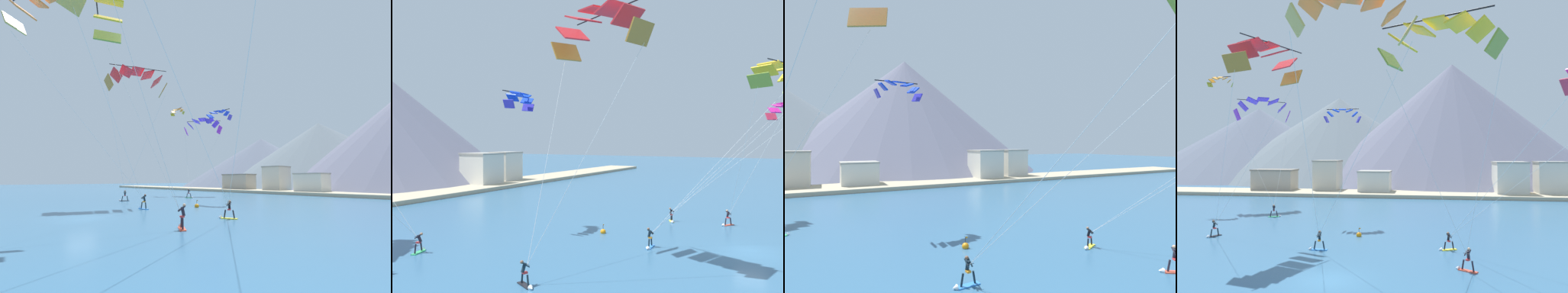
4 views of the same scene
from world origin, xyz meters
TOP-DOWN VIEW (x-y plane):
  - kitesurfer_near_trail at (8.39, 9.30)m, footprint 1.75×1.07m
  - kitesurfer_far_left at (9.47, 3.43)m, footprint 1.68×1.27m
  - kitesurfer_far_right at (-3.12, 7.77)m, footprint 1.76×0.59m
  - parafoil_kite_distant_low_drift at (-3.86, 21.49)m, footprint 4.68×2.09m
  - race_marker_buoy at (-0.36, 13.70)m, footprint 0.56×0.56m
  - shoreline_strip at (0.00, 51.71)m, footprint 180.00×10.00m
  - shore_building_harbour_front at (-4.11, 53.87)m, footprint 6.78×5.73m
  - shore_building_promenade_mid at (-14.92, 56.33)m, footprint 5.45×6.33m
  - shore_building_quay_east at (31.04, 54.22)m, footprint 5.86×5.00m
  - shore_building_quay_west at (23.17, 53.81)m, footprint 6.23×6.89m
  - mountain_peak_central_summit at (14.67, 96.35)m, footprint 87.36×87.36m

SIDE VIEW (x-z plane):
  - race_marker_buoy at x=-0.36m, z-range -0.35..0.67m
  - shoreline_strip at x=0.00m, z-range 0.00..0.70m
  - kitesurfer_near_trail at x=8.39m, z-range -0.38..1.30m
  - kitesurfer_far_right at x=-3.12m, z-range -0.35..1.44m
  - kitesurfer_far_left at x=9.47m, z-range -0.35..1.46m
  - shore_building_harbour_front at x=-4.11m, z-range 0.01..4.97m
  - shore_building_quay_west at x=23.17m, z-range 0.01..6.97m
  - shore_building_quay_east at x=31.04m, z-range 0.01..7.02m
  - shore_building_promenade_mid at x=-14.92m, z-range 0.01..7.08m
  - parafoil_kite_distant_low_drift at x=-3.86m, z-range 12.71..14.60m
  - mountain_peak_central_summit at x=14.67m, z-range 0.00..36.66m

